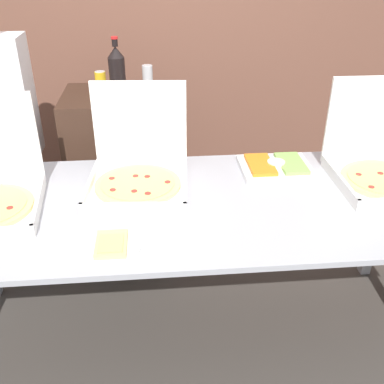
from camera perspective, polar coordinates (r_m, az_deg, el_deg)
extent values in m
plane|color=#423D38|center=(2.57, 0.00, -17.70)|extent=(16.00, 16.00, 0.00)
cube|color=brown|center=(3.48, -2.67, 21.35)|extent=(10.00, 0.06, 2.80)
cube|color=#A8AAB2|center=(2.04, 0.00, -1.53)|extent=(2.42, 0.97, 0.02)
cube|color=#A8AAB2|center=(2.94, 22.32, -3.11)|extent=(0.06, 0.06, 0.82)
cube|color=white|center=(2.14, -6.84, 0.50)|extent=(0.49, 0.49, 0.02)
cube|color=white|center=(1.94, -7.49, -1.89)|extent=(0.46, 0.05, 0.04)
cube|color=white|center=(2.16, -12.75, 1.15)|extent=(0.05, 0.46, 0.04)
cube|color=white|center=(2.11, -0.90, 1.25)|extent=(0.05, 0.46, 0.04)
cube|color=white|center=(2.26, -6.63, 8.51)|extent=(0.46, 0.05, 0.44)
cylinder|color=#E5C17A|center=(2.13, -6.87, 0.95)|extent=(0.40, 0.40, 0.02)
cylinder|color=#EFCC70|center=(2.13, -6.89, 1.21)|extent=(0.35, 0.35, 0.00)
cylinder|color=#B22D23|center=(2.11, -3.13, 1.29)|extent=(0.03, 0.03, 0.00)
cylinder|color=#B22D23|center=(2.17, -5.70, 1.99)|extent=(0.03, 0.03, 0.00)
cylinder|color=#B22D23|center=(2.18, -7.18, 2.05)|extent=(0.03, 0.03, 0.00)
cylinder|color=#B22D23|center=(2.18, -10.14, 1.73)|extent=(0.03, 0.03, 0.00)
cylinder|color=#B22D23|center=(2.07, -10.04, 0.27)|extent=(0.03, 0.03, 0.00)
cylinder|color=#B22D23|center=(2.05, -7.35, 0.13)|extent=(0.03, 0.03, 0.00)
cylinder|color=#B22D23|center=(2.03, -5.63, -0.16)|extent=(0.03, 0.03, 0.00)
cube|color=white|center=(2.36, 23.22, 1.05)|extent=(0.47, 0.47, 0.02)
cube|color=white|center=(2.25, 18.24, 1.54)|extent=(0.02, 0.47, 0.04)
cube|color=white|center=(2.47, 21.90, 8.50)|extent=(0.47, 0.02, 0.45)
cylinder|color=#B22D23|center=(2.38, 22.80, 2.22)|extent=(0.03, 0.03, 0.00)
cylinder|color=#B22D23|center=(2.33, 20.40, 2.13)|extent=(0.03, 0.03, 0.00)
cylinder|color=#B22D23|center=(2.23, 21.81, 0.61)|extent=(0.03, 0.03, 0.00)
cube|color=white|center=(2.08, -18.94, -1.07)|extent=(0.06, 0.46, 0.04)
cylinder|color=#B22D23|center=(2.06, -22.13, -1.86)|extent=(0.03, 0.03, 0.00)
cylinder|color=white|center=(1.77, -10.17, -6.86)|extent=(0.23, 0.23, 0.01)
cube|color=#E5C17A|center=(1.76, -10.20, -6.52)|extent=(0.12, 0.17, 0.02)
cube|color=#EFCC70|center=(1.75, -10.27, -6.44)|extent=(0.09, 0.12, 0.01)
cube|color=white|center=(2.34, 10.56, 3.00)|extent=(0.36, 0.30, 0.03)
cube|color=orange|center=(2.31, 8.69, 3.45)|extent=(0.13, 0.24, 0.02)
cube|color=#8CC65B|center=(2.36, 12.51, 3.56)|extent=(0.13, 0.24, 0.02)
cylinder|color=white|center=(2.33, 10.62, 3.59)|extent=(0.09, 0.09, 0.02)
cube|color=#382319|center=(2.99, -8.60, 2.30)|extent=(0.66, 0.52, 1.08)
cylinder|color=black|center=(2.68, -9.43, 14.07)|extent=(0.09, 0.09, 0.23)
cone|color=black|center=(2.65, -9.69, 17.13)|extent=(0.09, 0.09, 0.06)
cylinder|color=black|center=(2.64, -9.79, 18.19)|extent=(0.03, 0.03, 0.04)
cylinder|color=red|center=(2.63, -9.84, 18.75)|extent=(0.04, 0.04, 0.01)
cylinder|color=silver|center=(2.94, -5.67, 14.55)|extent=(0.07, 0.07, 0.12)
cylinder|color=silver|center=(2.92, -5.73, 15.72)|extent=(0.06, 0.06, 0.00)
cylinder|color=gold|center=(2.83, -11.51, 13.55)|extent=(0.07, 0.07, 0.12)
cylinder|color=silver|center=(2.82, -11.64, 14.76)|extent=(0.06, 0.06, 0.00)
cube|color=#2D2D38|center=(3.00, -21.08, -2.46)|extent=(0.28, 0.20, 0.80)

